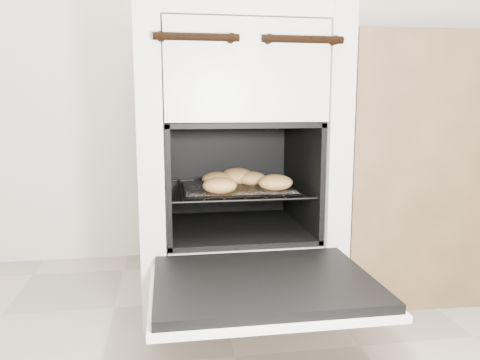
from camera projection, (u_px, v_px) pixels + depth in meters
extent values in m
cube|color=silver|center=(233.00, 155.00, 1.60)|extent=(0.60, 0.64, 0.92)
cylinder|color=black|center=(197.00, 37.00, 1.19)|extent=(0.22, 0.02, 0.02)
cylinder|color=black|center=(303.00, 39.00, 1.23)|extent=(0.22, 0.02, 0.02)
cube|color=black|center=(263.00, 282.00, 1.13)|extent=(0.52, 0.40, 0.02)
cube|color=silver|center=(263.00, 289.00, 1.13)|extent=(0.54, 0.42, 0.02)
cylinder|color=black|center=(170.00, 190.00, 1.50)|extent=(0.01, 0.42, 0.01)
cylinder|color=black|center=(300.00, 187.00, 1.57)|extent=(0.01, 0.42, 0.01)
cylinder|color=black|center=(247.00, 200.00, 1.34)|extent=(0.43, 0.01, 0.01)
cylinder|color=black|center=(228.00, 179.00, 1.73)|extent=(0.43, 0.01, 0.01)
cylinder|color=black|center=(181.00, 190.00, 1.51)|extent=(0.01, 0.40, 0.01)
cylinder|color=black|center=(200.00, 189.00, 1.52)|extent=(0.01, 0.40, 0.01)
cylinder|color=black|center=(218.00, 189.00, 1.52)|extent=(0.01, 0.40, 0.01)
cylinder|color=black|center=(236.00, 188.00, 1.53)|extent=(0.01, 0.40, 0.01)
cylinder|color=black|center=(254.00, 188.00, 1.54)|extent=(0.01, 0.40, 0.01)
cylinder|color=black|center=(272.00, 187.00, 1.55)|extent=(0.01, 0.40, 0.01)
cylinder|color=black|center=(290.00, 187.00, 1.56)|extent=(0.01, 0.40, 0.01)
cube|color=silver|center=(237.00, 188.00, 1.51)|extent=(0.34, 0.30, 0.01)
ellipsoid|color=tan|center=(220.00, 185.00, 1.39)|extent=(0.14, 0.14, 0.05)
ellipsoid|color=tan|center=(252.00, 178.00, 1.54)|extent=(0.13, 0.13, 0.04)
ellipsoid|color=tan|center=(218.00, 179.00, 1.53)|extent=(0.14, 0.14, 0.04)
ellipsoid|color=tan|center=(237.00, 176.00, 1.56)|extent=(0.14, 0.14, 0.05)
ellipsoid|color=tan|center=(275.00, 182.00, 1.45)|extent=(0.15, 0.15, 0.05)
cube|color=brown|center=(440.00, 163.00, 1.69)|extent=(0.88, 0.61, 0.85)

